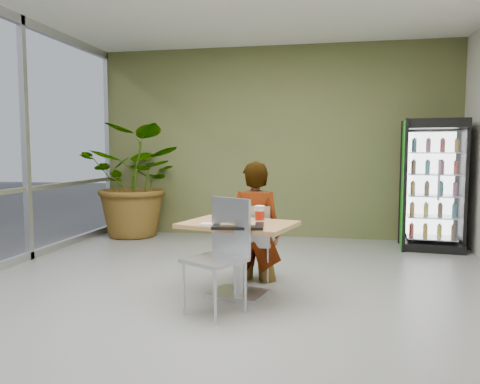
% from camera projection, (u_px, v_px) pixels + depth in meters
% --- Properties ---
extents(ground, '(7.00, 7.00, 0.00)m').
position_uv_depth(ground, '(228.00, 300.00, 4.60)').
color(ground, gray).
rests_on(ground, ground).
extents(room_envelope, '(6.00, 7.00, 3.20)m').
position_uv_depth(room_envelope, '(228.00, 136.00, 4.45)').
color(room_envelope, beige).
rests_on(room_envelope, ground).
extents(dining_table, '(1.22, 0.99, 0.75)m').
position_uv_depth(dining_table, '(238.00, 243.00, 4.67)').
color(dining_table, tan).
rests_on(dining_table, ground).
extents(chair_far, '(0.39, 0.39, 0.86)m').
position_uv_depth(chair_far, '(254.00, 237.00, 5.23)').
color(chair_far, '#B6B8BB').
rests_on(chair_far, ground).
extents(chair_near, '(0.62, 0.63, 1.03)m').
position_uv_depth(chair_near, '(223.00, 246.00, 4.24)').
color(chair_near, '#B6B8BB').
rests_on(chair_near, ground).
extents(seated_woman, '(0.61, 0.40, 1.65)m').
position_uv_depth(seated_woman, '(255.00, 234.00, 5.27)').
color(seated_woman, black).
rests_on(seated_woman, ground).
extents(pizza_plate, '(0.33, 0.32, 0.03)m').
position_uv_depth(pizza_plate, '(234.00, 221.00, 4.66)').
color(pizza_plate, silver).
rests_on(pizza_plate, dining_table).
extents(soda_cup, '(0.10, 0.10, 0.17)m').
position_uv_depth(soda_cup, '(260.00, 215.00, 4.61)').
color(soda_cup, silver).
rests_on(soda_cup, dining_table).
extents(napkin_stack, '(0.15, 0.15, 0.02)m').
position_uv_depth(napkin_stack, '(208.00, 224.00, 4.49)').
color(napkin_stack, silver).
rests_on(napkin_stack, dining_table).
extents(cafeteria_tray, '(0.51, 0.39, 0.03)m').
position_uv_depth(cafeteria_tray, '(238.00, 226.00, 4.35)').
color(cafeteria_tray, black).
rests_on(cafeteria_tray, dining_table).
extents(beverage_fridge, '(0.94, 0.76, 1.91)m').
position_uv_depth(beverage_fridge, '(433.00, 185.00, 6.88)').
color(beverage_fridge, black).
rests_on(beverage_fridge, ground).
extents(potted_plant, '(1.83, 1.62, 1.89)m').
position_uv_depth(potted_plant, '(137.00, 181.00, 7.93)').
color(potted_plant, '#2A692B').
rests_on(potted_plant, ground).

